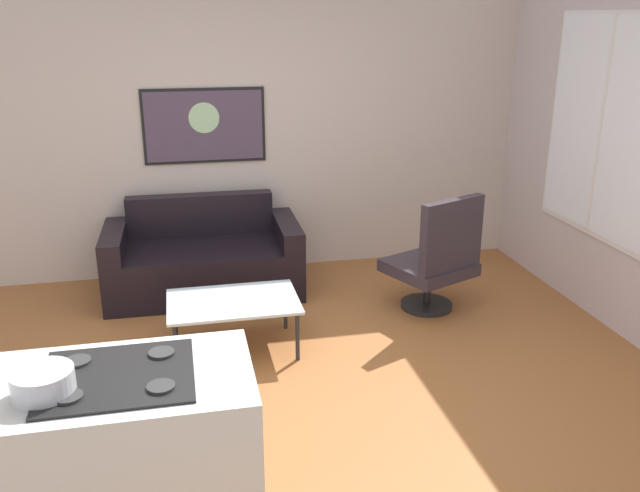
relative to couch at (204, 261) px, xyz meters
The scene contains 9 objects.
ground 2.00m from the couch, 77.15° to the right, with size 6.40×6.40×0.04m, color #975B2D.
back_wall 1.30m from the couch, 48.62° to the left, with size 6.40×0.05×2.80m, color beige.
couch is the anchor object (origin of this frame).
coffee_table 1.18m from the couch, 82.46° to the right, with size 0.93×0.62×0.39m.
armchair 2.01m from the couch, 24.96° to the right, with size 0.79×0.78×0.98m.
kitchen_counter 3.18m from the couch, 103.87° to the right, with size 1.69×0.66×0.95m.
mixing_bowl 3.32m from the couch, 102.88° to the right, with size 0.24×0.24×0.11m.
wall_painting 1.20m from the couch, 78.76° to the left, with size 1.08×0.03×0.66m.
window 3.42m from the couch, 18.74° to the right, with size 0.03×1.41×1.70m.
Camera 1 is at (-0.60, -3.63, 2.31)m, focal length 37.46 mm.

